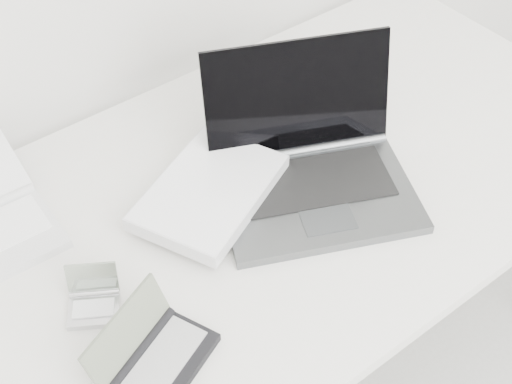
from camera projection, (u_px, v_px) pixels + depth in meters
desk at (256, 211)px, 1.40m from camera, size 1.60×0.80×0.73m
laptop_large at (273, 177)px, 1.34m from camera, size 0.58×0.45×0.24m
pda_silver at (94, 301)px, 1.17m from camera, size 0.11×0.11×0.07m
palmtop_charcoal at (154, 358)px, 1.09m from camera, size 0.21×0.19×0.10m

